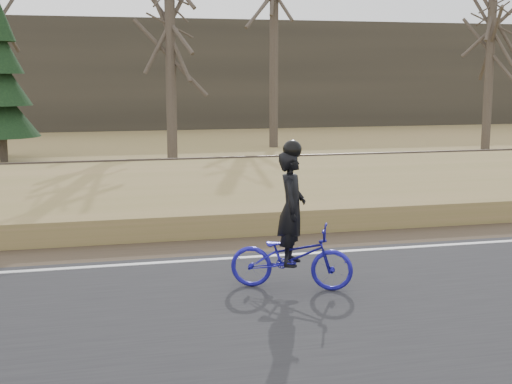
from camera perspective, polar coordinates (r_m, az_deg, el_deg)
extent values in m
plane|color=olive|center=(11.74, 1.77, -5.65)|extent=(120.00, 120.00, 0.00)
cube|color=black|center=(9.45, 5.86, -9.28)|extent=(120.00, 6.00, 0.06)
cube|color=silver|center=(11.91, 1.51, -5.10)|extent=(120.00, 0.12, 0.01)
cube|color=#473A2B|center=(12.86, 0.34, -4.21)|extent=(120.00, 1.60, 0.04)
cube|color=olive|center=(15.68, -2.32, -0.98)|extent=(120.00, 5.00, 0.44)
cube|color=slate|center=(19.37, -4.55, 1.02)|extent=(120.00, 3.00, 0.45)
cube|color=black|center=(19.33, -4.56, 1.88)|extent=(120.00, 2.40, 0.14)
cube|color=brown|center=(18.61, -4.21, 2.04)|extent=(120.00, 0.07, 0.15)
cube|color=brown|center=(20.02, -4.89, 2.55)|extent=(120.00, 0.07, 0.15)
cube|color=#383328|center=(41.03, -9.59, 9.24)|extent=(120.00, 4.00, 6.00)
imported|color=#191590|center=(10.06, 2.85, -5.21)|extent=(1.82, 1.24, 0.91)
imported|color=black|center=(9.90, 2.88, -1.31)|extent=(0.58, 0.69, 1.60)
sphere|color=black|center=(9.78, 2.92, 3.42)|extent=(0.26, 0.26, 0.26)
cylinder|color=#4C4237|center=(24.70, -6.86, 11.12)|extent=(0.36, 0.36, 7.61)
cylinder|color=#4C4237|center=(29.94, 1.45, 11.42)|extent=(0.36, 0.36, 8.17)
cylinder|color=#4C4237|center=(30.33, 18.17, 9.51)|extent=(0.36, 0.36, 6.67)
cylinder|color=#4C4237|center=(26.46, -19.56, 3.56)|extent=(0.28, 0.28, 1.18)
cone|color=black|center=(26.38, -19.70, 6.06)|extent=(2.60, 2.60, 1.73)
cone|color=black|center=(26.34, -19.83, 8.42)|extent=(2.15, 2.15, 1.73)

